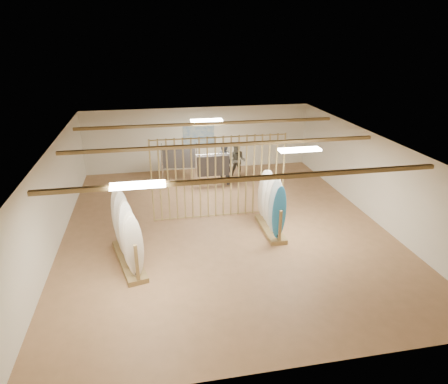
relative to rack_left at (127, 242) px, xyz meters
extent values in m
plane|color=#A4764F|center=(2.95, 1.66, -0.64)|extent=(12.00, 12.00, 0.00)
plane|color=gray|center=(2.95, 1.66, 2.16)|extent=(12.00, 12.00, 0.00)
plane|color=white|center=(2.95, 7.66, 0.76)|extent=(12.00, 0.00, 12.00)
plane|color=white|center=(2.95, -4.34, 0.76)|extent=(12.00, 0.00, 12.00)
plane|color=white|center=(-2.05, 1.66, 0.76)|extent=(0.00, 12.00, 12.00)
plane|color=white|center=(7.95, 1.66, 0.76)|extent=(0.00, 12.00, 12.00)
cube|color=olive|center=(2.95, 1.66, 2.08)|extent=(9.50, 6.12, 0.10)
cube|color=white|center=(2.95, 1.66, 2.10)|extent=(1.20, 0.35, 0.06)
cylinder|color=tan|center=(0.75, 2.46, 0.76)|extent=(0.05, 0.05, 2.78)
cylinder|color=tan|center=(1.01, 2.46, 0.76)|extent=(0.05, 0.05, 2.78)
cylinder|color=tan|center=(1.27, 2.46, 0.76)|extent=(0.05, 0.05, 2.78)
cylinder|color=tan|center=(1.52, 2.46, 0.76)|extent=(0.05, 0.05, 2.78)
cylinder|color=tan|center=(1.78, 2.46, 0.76)|extent=(0.05, 0.05, 2.78)
cylinder|color=tan|center=(2.04, 2.46, 0.76)|extent=(0.05, 0.05, 2.78)
cylinder|color=tan|center=(2.30, 2.46, 0.76)|extent=(0.05, 0.05, 2.78)
cylinder|color=tan|center=(2.56, 2.46, 0.76)|extent=(0.05, 0.05, 2.78)
cylinder|color=tan|center=(2.82, 2.46, 0.76)|extent=(0.05, 0.05, 2.78)
cylinder|color=tan|center=(3.08, 2.46, 0.76)|extent=(0.05, 0.05, 2.78)
cylinder|color=tan|center=(3.34, 2.46, 0.76)|extent=(0.05, 0.05, 2.78)
cylinder|color=tan|center=(3.60, 2.46, 0.76)|extent=(0.05, 0.05, 2.78)
cylinder|color=tan|center=(3.85, 2.46, 0.76)|extent=(0.05, 0.05, 2.78)
cylinder|color=tan|center=(4.11, 2.46, 0.76)|extent=(0.05, 0.05, 2.78)
cylinder|color=tan|center=(4.37, 2.46, 0.76)|extent=(0.05, 0.05, 2.78)
cylinder|color=tan|center=(4.63, 2.46, 0.76)|extent=(0.05, 0.05, 2.78)
cylinder|color=tan|center=(4.89, 2.46, 0.76)|extent=(0.05, 0.05, 2.78)
cylinder|color=tan|center=(5.15, 2.46, 0.76)|extent=(0.05, 0.05, 2.78)
cube|color=#2F61A5|center=(2.95, 7.64, 0.96)|extent=(1.40, 0.03, 0.90)
cube|color=olive|center=(0.00, 0.00, -0.57)|extent=(1.03, 2.37, 0.14)
cylinder|color=black|center=(0.00, 0.00, 0.29)|extent=(0.53, 2.20, 0.01)
ellipsoid|color=silver|center=(0.22, -0.93, 0.36)|extent=(0.45, 0.16, 1.72)
ellipsoid|color=silver|center=(0.13, -0.56, 0.36)|extent=(0.45, 0.16, 1.72)
ellipsoid|color=white|center=(0.04, -0.19, 0.36)|extent=(0.45, 0.16, 1.72)
ellipsoid|color=silver|center=(-0.04, 0.19, 0.36)|extent=(0.45, 0.16, 1.72)
ellipsoid|color=white|center=(-0.13, 0.56, 0.36)|extent=(0.45, 0.16, 1.72)
ellipsoid|color=silver|center=(-0.22, 0.93, 0.36)|extent=(0.45, 0.16, 1.72)
cube|color=olive|center=(4.33, 1.10, -0.57)|extent=(0.51, 1.94, 0.14)
cylinder|color=black|center=(4.33, 1.10, 0.28)|extent=(0.02, 1.89, 0.01)
ellipsoid|color=#2D8CD1|center=(4.32, 0.33, 0.35)|extent=(0.44, 0.06, 1.71)
ellipsoid|color=white|center=(4.33, 0.71, 0.35)|extent=(0.44, 0.06, 1.71)
ellipsoid|color=white|center=(4.33, 1.10, 0.35)|extent=(0.44, 0.06, 1.71)
ellipsoid|color=white|center=(4.33, 1.48, 0.35)|extent=(0.44, 0.06, 1.71)
ellipsoid|color=silver|center=(4.33, 1.86, 0.35)|extent=(0.44, 0.06, 1.71)
cylinder|color=silver|center=(1.95, 6.33, 0.87)|extent=(1.45, 0.19, 0.03)
cube|color=black|center=(1.95, 6.33, 0.38)|extent=(1.38, 0.51, 0.88)
cylinder|color=silver|center=(1.95, 6.33, 0.14)|extent=(0.03, 0.03, 1.56)
cylinder|color=silver|center=(3.18, 5.20, 0.75)|extent=(1.34, 0.07, 0.03)
cube|color=black|center=(3.18, 5.20, 0.30)|extent=(1.26, 0.37, 0.81)
cylinder|color=silver|center=(3.18, 5.20, 0.08)|extent=(0.03, 0.03, 1.44)
imported|color=#2B2D34|center=(3.72, 5.51, 0.35)|extent=(0.86, 0.85, 1.97)
imported|color=#3B372D|center=(4.39, 6.14, 0.21)|extent=(1.02, 0.95, 1.71)
camera|label=1|loc=(0.76, -9.69, 5.22)|focal=32.00mm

